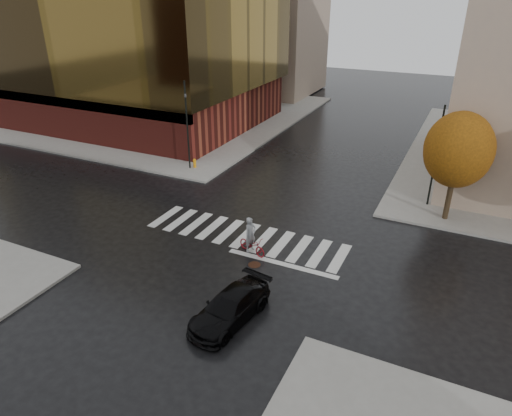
{
  "coord_description": "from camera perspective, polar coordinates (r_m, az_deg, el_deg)",
  "views": [
    {
      "loc": [
        10.34,
        -19.59,
        12.77
      ],
      "look_at": [
        0.77,
        0.29,
        2.0
      ],
      "focal_mm": 32.0,
      "sensor_mm": 36.0,
      "label": 1
    }
  ],
  "objects": [
    {
      "name": "building_nw_far",
      "position": [
        62.47,
        0.82,
        23.62
      ],
      "size": [
        14.0,
        12.0,
        20.0
      ],
      "primitive_type": "cube",
      "color": "tan",
      "rests_on": "sidewalk_nw"
    },
    {
      "name": "manhole",
      "position": [
        23.36,
        -0.2,
        -7.1
      ],
      "size": [
        0.75,
        0.75,
        0.01
      ],
      "primitive_type": "cylinder",
      "rotation": [
        0.0,
        0.0,
        0.18
      ],
      "color": "#402417",
      "rests_on": "ground"
    },
    {
      "name": "traffic_light_nw",
      "position": [
        34.47,
        -8.63,
        10.7
      ],
      "size": [
        0.2,
        0.18,
        6.59
      ],
      "rotation": [
        0.0,
        0.0,
        -1.89
      ],
      "color": "black",
      "rests_on": "sidewalk_nw"
    },
    {
      "name": "sedan",
      "position": [
        19.6,
        -3.26,
        -12.31
      ],
      "size": [
        2.41,
        4.56,
        1.26
      ],
      "primitive_type": "imported",
      "rotation": [
        0.0,
        0.0,
        -0.15
      ],
      "color": "black",
      "rests_on": "ground"
    },
    {
      "name": "sidewalk_nw",
      "position": [
        52.83,
        -11.85,
        11.58
      ],
      "size": [
        30.0,
        30.0,
        0.15
      ],
      "primitive_type": "cube",
      "color": "gray",
      "rests_on": "ground"
    },
    {
      "name": "ground",
      "position": [
        25.57,
        -1.83,
        -3.96
      ],
      "size": [
        120.0,
        120.0,
        0.0
      ],
      "primitive_type": "plane",
      "color": "black",
      "rests_on": "ground"
    },
    {
      "name": "crosswalk",
      "position": [
        25.95,
        -1.32,
        -3.45
      ],
      "size": [
        12.0,
        3.0,
        0.01
      ],
      "primitive_type": "cube",
      "color": "silver",
      "rests_on": "ground"
    },
    {
      "name": "traffic_light_ne",
      "position": [
        30.03,
        21.66,
        6.6
      ],
      "size": [
        0.18,
        0.2,
        6.4
      ],
      "rotation": [
        0.0,
        0.0,
        2.76
      ],
      "color": "black",
      "rests_on": "sidewalk_ne"
    },
    {
      "name": "office_glass",
      "position": [
        49.78,
        -15.92,
        19.94
      ],
      "size": [
        27.0,
        19.0,
        16.0
      ],
      "color": "maroon",
      "rests_on": "sidewalk_nw"
    },
    {
      "name": "fire_hydrant",
      "position": [
        35.54,
        -7.68,
        5.64
      ],
      "size": [
        0.25,
        0.25,
        0.7
      ],
      "color": "orange",
      "rests_on": "sidewalk_nw"
    },
    {
      "name": "cyclist",
      "position": [
        24.0,
        -0.56,
        -4.17
      ],
      "size": [
        1.91,
        1.2,
        2.05
      ],
      "rotation": [
        0.0,
        0.0,
        1.23
      ],
      "color": "maroon",
      "rests_on": "ground"
    },
    {
      "name": "tree_ne_a",
      "position": [
        28.24,
        23.99,
        6.63
      ],
      "size": [
        3.8,
        3.8,
        6.5
      ],
      "color": "#2F2215",
      "rests_on": "sidewalk_ne"
    }
  ]
}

